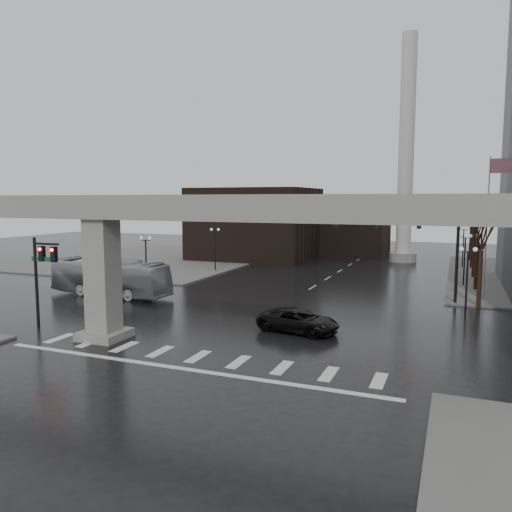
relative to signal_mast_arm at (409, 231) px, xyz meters
The scene contains 22 objects.
ground 21.64m from the signal_mast_arm, 115.57° to the right, with size 160.00×160.00×0.00m, color black.
sidewalk_nw 39.41m from the signal_mast_arm, 153.82° to the left, with size 28.00×36.00×0.15m, color #615F5C.
elevated_guideway 20.35m from the signal_mast_arm, 112.35° to the right, with size 48.00×2.60×8.70m.
building_far_left 32.68m from the signal_mast_arm, 134.74° to the left, with size 16.00×14.00×10.00m, color black.
building_far_mid 35.02m from the signal_mast_arm, 108.32° to the left, with size 10.00×10.00×8.00m, color black.
smokestack 28.38m from the signal_mast_arm, 96.28° to the left, with size 3.60×3.60×30.00m.
signal_mast_arm is the anchor object (origin of this frame).
signal_left_pole 28.09m from the signal_mast_arm, 139.26° to the right, with size 2.30×0.30×6.00m.
flagpole_assembly 7.27m from the signal_mast_arm, 26.93° to the left, with size 2.06×0.12×12.00m.
lamp_right_0 6.99m from the signal_mast_arm, 46.80° to the right, with size 1.22×0.32×5.11m.
lamp_right_1 10.51m from the signal_mast_arm, 63.90° to the left, with size 1.22×0.32×5.11m.
lamp_right_2 23.75m from the signal_mast_arm, 79.01° to the left, with size 1.22×0.32×5.11m.
lamp_left_0 23.12m from the signal_mast_arm, 167.96° to the right, with size 1.22×0.32×5.11m.
lamp_left_1 24.42m from the signal_mast_arm, 157.75° to the left, with size 1.22×0.32×5.11m.
lamp_left_2 32.40m from the signal_mast_arm, 134.11° to the left, with size 1.22×0.32×5.11m.
tree_right_0 6.37m from the signal_mast_arm, ahead, with size 1.09×1.58×7.50m.
tree_right_1 9.57m from the signal_mast_arm, 52.50° to the left, with size 1.09×1.61×7.67m.
tree_right_2 16.45m from the signal_mast_arm, 70.00° to the left, with size 1.10×1.63×7.85m.
tree_right_3 24.04m from the signal_mast_arm, 76.58° to the left, with size 1.11×1.66×8.02m.
tree_right_4 31.83m from the signal_mast_arm, 79.94° to the left, with size 1.12×1.69×8.19m.
pickup_truck 14.93m from the signal_mast_arm, 112.92° to the right, with size 2.44×5.28×1.47m, color black.
city_bus 25.90m from the signal_mast_arm, 162.80° to the right, with size 2.72×11.61×3.23m, color #A5A6AA.
Camera 1 is at (12.69, -24.07, 8.46)m, focal length 35.00 mm.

